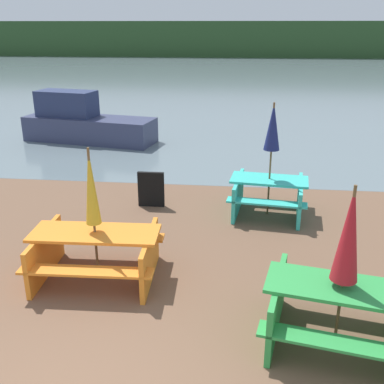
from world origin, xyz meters
TOP-DOWN VIEW (x-y plane):
  - water at (0.00, 31.99)m, footprint 60.00×50.00m
  - far_treeline at (0.00, 51.99)m, footprint 80.00×1.60m
  - picnic_table_green at (2.90, 1.53)m, footprint 1.96×1.69m
  - picnic_table_orange at (-0.40, 2.70)m, footprint 1.93×1.44m
  - picnic_table_teal at (2.29, 5.44)m, footprint 1.66×1.55m
  - umbrella_navy at (2.29, 5.44)m, footprint 0.31×0.31m
  - umbrella_gold at (-0.40, 2.70)m, footprint 0.22×0.22m
  - umbrella_crimson at (2.90, 1.53)m, footprint 0.31×0.31m
  - boat at (-3.38, 10.98)m, footprint 4.45×2.04m
  - signboard at (-0.13, 5.59)m, footprint 0.55×0.08m

SIDE VIEW (x-z plane):
  - water at x=0.00m, z-range 0.00..0.00m
  - signboard at x=-0.13m, z-range 0.00..0.75m
  - picnic_table_teal at x=2.29m, z-range 0.07..0.83m
  - picnic_table_orange at x=-0.40m, z-range 0.08..0.84m
  - picnic_table_green at x=2.90m, z-range 0.07..0.86m
  - boat at x=-3.38m, z-range -0.21..1.40m
  - umbrella_crimson at x=2.90m, z-range 0.43..2.45m
  - umbrella_gold at x=-0.40m, z-range 0.43..2.46m
  - umbrella_navy at x=2.29m, z-range 0.65..2.90m
  - far_treeline at x=0.00m, z-range 0.00..4.00m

